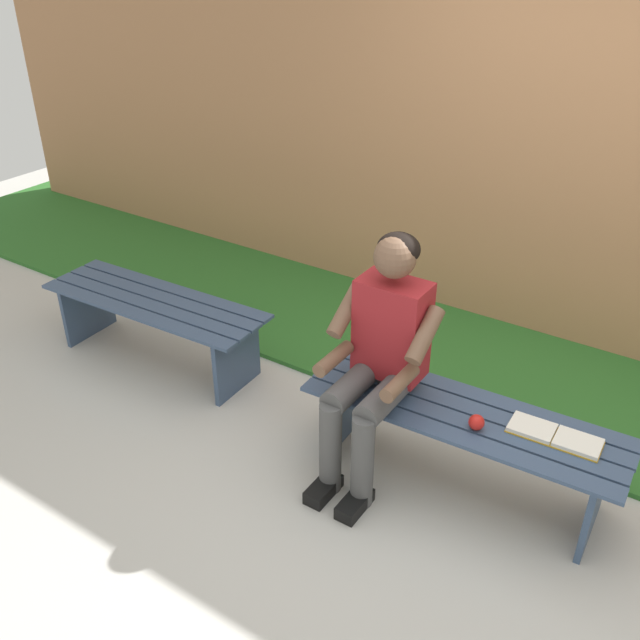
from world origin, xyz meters
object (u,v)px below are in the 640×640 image
(bench_near, at_px, (461,431))
(bench_far, at_px, (156,315))
(apple, at_px, (476,422))
(book_open, at_px, (554,436))
(person_seated, at_px, (379,353))

(bench_near, bearing_deg, bench_far, -0.00)
(apple, xyz_separation_m, book_open, (-0.32, -0.14, -0.03))
(person_seated, xyz_separation_m, book_open, (-0.83, -0.16, -0.23))
(bench_near, distance_m, apple, 0.19)
(bench_far, height_order, apple, apple)
(person_seated, distance_m, book_open, 0.88)
(book_open, bearing_deg, person_seated, 8.27)
(person_seated, height_order, apple, person_seated)
(bench_far, distance_m, apple, 2.15)
(book_open, bearing_deg, bench_near, 5.36)
(bench_near, height_order, apple, apple)
(book_open, bearing_deg, bench_far, -1.08)
(person_seated, relative_size, book_open, 2.98)
(bench_near, height_order, person_seated, person_seated)
(bench_near, relative_size, person_seated, 1.26)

